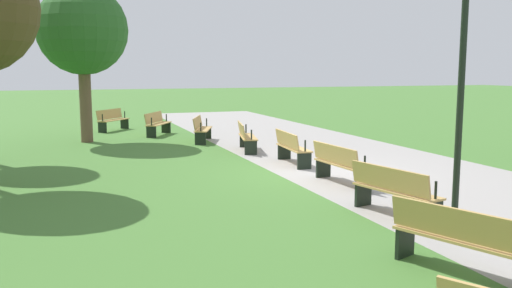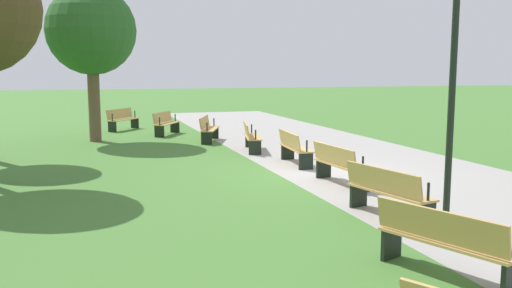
{
  "view_description": "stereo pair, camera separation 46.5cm",
  "coord_description": "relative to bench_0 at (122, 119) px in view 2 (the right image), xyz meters",
  "views": [
    {
      "loc": [
        11.84,
        -5.83,
        2.54
      ],
      "look_at": [
        -0.0,
        -1.62,
        0.8
      ],
      "focal_mm": 37.77,
      "sensor_mm": 36.0,
      "label": 1
    },
    {
      "loc": [
        11.99,
        -5.39,
        2.54
      ],
      "look_at": [
        -0.0,
        -1.62,
        0.8
      ],
      "focal_mm": 37.77,
      "sensor_mm": 36.0,
      "label": 2
    }
  ],
  "objects": [
    {
      "name": "ground_plane",
      "position": [
        11.33,
        3.98,
        -0.47
      ],
      "size": [
        120.0,
        120.0,
        0.0
      ],
      "primitive_type": "plane",
      "color": "#477A33"
    },
    {
      "name": "path_paving",
      "position": [
        11.33,
        5.82,
        -0.47
      ],
      "size": [
        39.07,
        5.71,
        0.01
      ],
      "primitive_type": "cube",
      "color": "#A39E99",
      "rests_on": "ground"
    },
    {
      "name": "bench_0",
      "position": [
        0.0,
        0.0,
        0.0
      ],
      "size": [
        1.67,
        1.46,
        0.89
      ],
      "rotation": [
        0.0,
        0.0,
        -0.67
      ],
      "color": "tan",
      "rests_on": "ground"
    },
    {
      "name": "bench_1",
      "position": [
        2.25,
        1.51,
        0.0
      ],
      "size": [
        1.76,
        1.28,
        0.89
      ],
      "rotation": [
        0.0,
        0.0,
        -0.52
      ],
      "color": "tan",
      "rests_on": "ground"
    },
    {
      "name": "bench_2",
      "position": [
        4.7,
        2.67,
        0.0
      ],
      "size": [
        1.8,
        1.08,
        0.89
      ],
      "rotation": [
        0.0,
        0.0,
        -0.37
      ],
      "color": "tan",
      "rests_on": "ground"
    },
    {
      "name": "bench_3",
      "position": [
        7.29,
        3.46,
        0.0
      ],
      "size": [
        1.81,
        0.85,
        0.89
      ],
      "rotation": [
        0.0,
        0.0,
        -0.22
      ],
      "color": "tan",
      "rests_on": "ground"
    },
    {
      "name": "bench_4",
      "position": [
        9.98,
        3.86,
        0.0
      ],
      "size": [
        1.78,
        0.6,
        0.89
      ],
      "rotation": [
        0.0,
        0.0,
        -0.07
      ],
      "color": "tan",
      "rests_on": "ground"
    },
    {
      "name": "bench_5",
      "position": [
        12.69,
        3.86,
        0.0
      ],
      "size": [
        1.78,
        0.6,
        0.89
      ],
      "rotation": [
        0.0,
        0.0,
        0.07
      ],
      "color": "tan",
      "rests_on": "ground"
    },
    {
      "name": "bench_6",
      "position": [
        15.37,
        3.46,
        0.0
      ],
      "size": [
        1.81,
        0.85,
        0.89
      ],
      "rotation": [
        0.0,
        0.0,
        0.22
      ],
      "color": "tan",
      "rests_on": "ground"
    },
    {
      "name": "bench_7",
      "position": [
        17.97,
        2.67,
        0.0
      ],
      "size": [
        1.8,
        1.08,
        0.89
      ],
      "rotation": [
        0.0,
        0.0,
        0.37
      ],
      "color": "tan",
      "rests_on": "ground"
    },
    {
      "name": "tree_2",
      "position": [
        3.4,
        -1.15,
        3.39
      ],
      "size": [
        3.11,
        3.11,
        5.46
      ],
      "color": "brown",
      "rests_on": "ground"
    },
    {
      "name": "lamp_post",
      "position": [
        16.65,
        3.7,
        2.44
      ],
      "size": [
        0.32,
        0.32,
        4.22
      ],
      "color": "black",
      "rests_on": "ground"
    }
  ]
}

